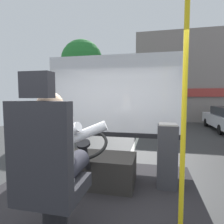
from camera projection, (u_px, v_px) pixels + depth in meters
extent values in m
cube|color=#373737|center=(140.00, 132.00, 10.59)|extent=(18.00, 44.00, 0.05)
cube|color=silver|center=(140.00, 131.00, 10.59)|extent=(0.12, 39.60, 0.00)
cube|color=black|center=(80.00, 216.00, 1.97)|extent=(2.60, 3.20, 0.06)
cylinder|color=black|center=(55.00, 218.00, 1.58)|extent=(0.20, 0.20, 0.40)
cube|color=#28282D|center=(54.00, 188.00, 1.56)|extent=(0.48, 0.48, 0.12)
cube|color=#28282D|center=(39.00, 148.00, 1.34)|extent=(0.48, 0.10, 0.66)
cube|color=#28282D|center=(37.00, 85.00, 1.30)|extent=(0.22, 0.10, 0.18)
cylinder|color=#282833|center=(71.00, 166.00, 1.64)|extent=(0.18, 0.43, 0.18)
cylinder|color=#282833|center=(51.00, 165.00, 1.68)|extent=(0.18, 0.43, 0.18)
cylinder|color=silver|center=(51.00, 151.00, 1.50)|extent=(0.35, 0.35, 0.53)
cube|color=#B2842D|center=(62.00, 138.00, 1.67)|extent=(0.06, 0.01, 0.33)
sphere|color=beige|center=(50.00, 106.00, 1.47)|extent=(0.21, 0.21, 0.21)
cylinder|color=silver|center=(77.00, 137.00, 1.73)|extent=(0.57, 0.22, 0.30)
cylinder|color=silver|center=(56.00, 136.00, 1.77)|extent=(0.57, 0.22, 0.30)
cube|color=#282623|center=(95.00, 169.00, 2.64)|extent=(1.10, 0.56, 0.40)
cylinder|color=black|center=(86.00, 156.00, 2.27)|extent=(0.07, 0.21, 0.37)
torus|color=black|center=(83.00, 144.00, 2.19)|extent=(0.56, 0.53, 0.25)
cylinder|color=black|center=(83.00, 144.00, 2.19)|extent=(0.16, 0.16, 0.09)
cylinder|color=yellow|center=(184.00, 116.00, 1.65)|extent=(0.04, 0.04, 2.07)
cube|color=#333338|center=(167.00, 156.00, 2.52)|extent=(0.25, 0.25, 0.83)
cube|color=#9E9993|center=(168.00, 124.00, 2.48)|extent=(0.23, 0.22, 0.02)
cube|color=silver|center=(113.00, 94.00, 3.44)|extent=(2.50, 0.01, 1.40)
cube|color=black|center=(113.00, 134.00, 3.50)|extent=(2.50, 0.08, 0.08)
cylinder|color=#4C3828|center=(83.00, 101.00, 11.56)|extent=(0.26, 0.26, 3.26)
sphere|color=#24722D|center=(82.00, 61.00, 11.35)|extent=(2.45, 2.45, 2.45)
cube|color=gray|center=(219.00, 79.00, 16.20)|extent=(13.62, 5.91, 6.83)
cylinder|color=black|center=(206.00, 122.00, 12.27)|extent=(0.14, 0.51, 0.51)
cylinder|color=black|center=(220.00, 130.00, 9.64)|extent=(0.14, 0.51, 0.51)
cube|color=#474C51|center=(206.00, 113.00, 16.46)|extent=(1.72, 4.34, 0.57)
cube|color=#282D33|center=(207.00, 107.00, 16.17)|extent=(1.41, 2.39, 0.44)
cylinder|color=black|center=(212.00, 115.00, 17.62)|extent=(0.14, 0.47, 0.47)
cylinder|color=black|center=(193.00, 114.00, 17.97)|extent=(0.14, 0.47, 0.47)
cylinder|color=black|center=(222.00, 118.00, 15.00)|extent=(0.14, 0.47, 0.47)
cylinder|color=black|center=(200.00, 117.00, 15.35)|extent=(0.14, 0.47, 0.47)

